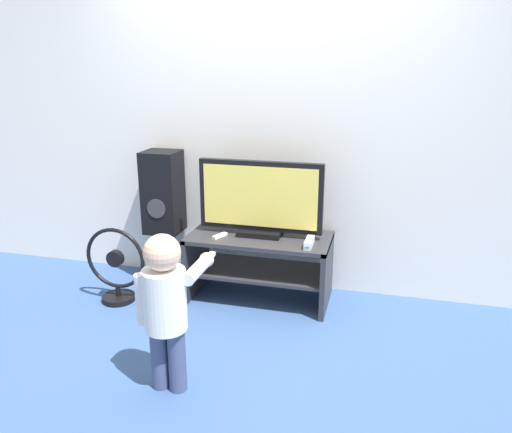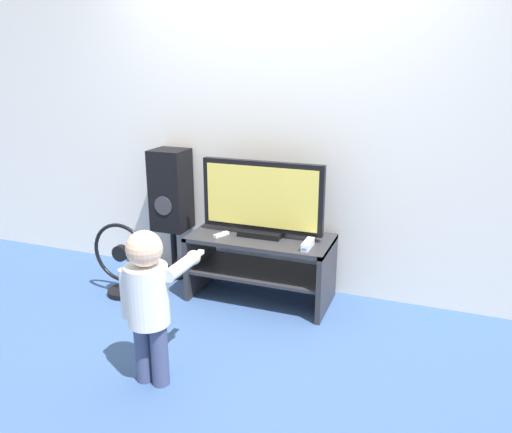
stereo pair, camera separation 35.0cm
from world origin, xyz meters
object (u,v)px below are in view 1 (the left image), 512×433
at_px(television, 260,199).
at_px(game_console, 309,243).
at_px(remote_primary, 220,236).
at_px(floor_fan, 116,269).
at_px(speaker_tower, 163,196).
at_px(child, 166,300).

distance_m(television, game_console, 0.48).
relative_size(game_console, remote_primary, 1.39).
bearing_deg(floor_fan, television, 18.41).
bearing_deg(speaker_tower, floor_fan, -111.93).
height_order(game_console, floor_fan, floor_fan).
height_order(television, speaker_tower, speaker_tower).
bearing_deg(television, floor_fan, -161.59).
bearing_deg(child, game_console, 61.11).
relative_size(remote_primary, child, 0.15).
relative_size(game_console, speaker_tower, 0.17).
height_order(child, speaker_tower, speaker_tower).
bearing_deg(game_console, floor_fan, -171.98).
bearing_deg(game_console, television, 159.98).
distance_m(remote_primary, child, 1.08).
bearing_deg(speaker_tower, child, -64.84).
distance_m(television, child, 1.24).
distance_m(game_console, child, 1.21).
height_order(television, remote_primary, television).
bearing_deg(remote_primary, floor_fan, -163.98).
distance_m(game_console, speaker_tower, 1.25).
xyz_separation_m(game_console, remote_primary, (-0.66, 0.02, -0.01)).
xyz_separation_m(game_console, floor_fan, (-1.40, -0.20, -0.27)).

